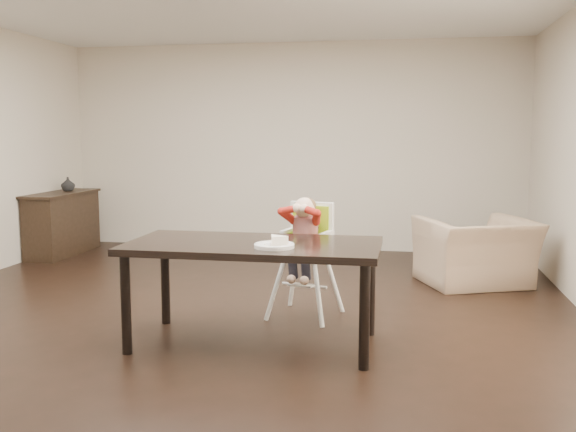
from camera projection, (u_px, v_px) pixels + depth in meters
name	position (u px, v px, depth m)	size (l,w,h in m)	color
ground	(216.00, 323.00, 5.20)	(7.00, 7.00, 0.00)	black
room_walls	(213.00, 90.00, 4.96)	(6.02, 7.02, 2.71)	beige
dining_table	(254.00, 253.00, 4.59)	(1.80, 0.90, 0.75)	black
high_chair	(306.00, 232.00, 5.33)	(0.50, 0.50, 1.00)	white
plate	(275.00, 244.00, 4.38)	(0.34, 0.34, 0.08)	white
armchair	(476.00, 241.00, 6.44)	(1.04, 0.67, 0.91)	tan
sideboard	(62.00, 223.00, 8.12)	(0.44, 1.26, 0.79)	black
vase	(68.00, 184.00, 8.23)	(0.17, 0.18, 0.17)	#99999E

